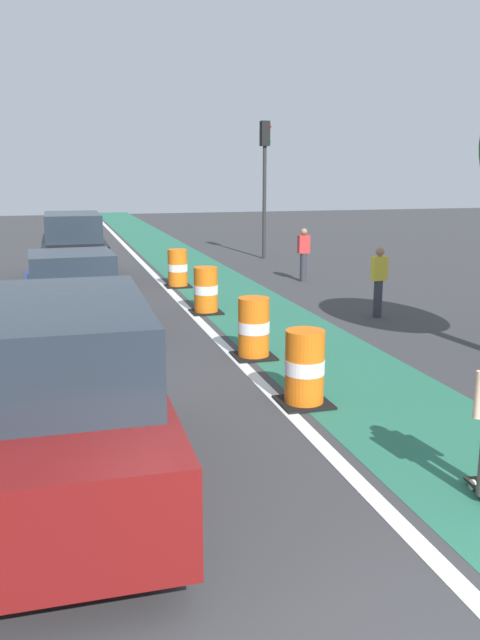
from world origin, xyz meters
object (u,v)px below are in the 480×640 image
object	(u,v)px
traffic_barrel_far	(178,269)
traffic_barrel_mid	(254,328)
pedestrian_waiting	(304,253)
traffic_barrel_back	(206,291)
parked_suv_nearest	(66,399)
pedestrian_crossing	(379,280)
parked_sedan_second	(72,294)
traffic_barrel_front	(305,368)
traffic_light_corner	(265,165)
parked_suv_third	(74,246)

from	to	relation	value
traffic_barrel_far	traffic_barrel_mid	bearing A→B (deg)	-90.19
traffic_barrel_mid	traffic_barrel_far	size ratio (longest dim) A/B	1.00
pedestrian_waiting	traffic_barrel_back	bearing A→B (deg)	-136.80
parked_suv_nearest	traffic_barrel_back	world-z (taller)	parked_suv_nearest
traffic_barrel_back	pedestrian_crossing	distance (m)	4.00
parked_sedan_second	traffic_barrel_front	xyz separation A→B (m)	(3.04, -5.23, -0.30)
traffic_barrel_far	traffic_light_corner	bearing A→B (deg)	50.93
parked_suv_third	pedestrian_waiting	bearing A→B (deg)	-18.27
parked_sedan_second	traffic_barrel_back	world-z (taller)	parked_sedan_second
parked_suv_third	traffic_light_corner	world-z (taller)	traffic_light_corner
parked_suv_third	traffic_barrel_far	bearing A→B (deg)	-36.94
parked_suv_nearest	traffic_barrel_far	xyz separation A→B (m)	(3.32, 11.95, -0.50)
parked_suv_third	traffic_barrel_far	xyz separation A→B (m)	(2.83, -2.13, -0.50)
traffic_barrel_front	traffic_barrel_mid	xyz separation A→B (m)	(0.01, 2.50, 0.00)
traffic_light_corner	traffic_barrel_front	bearing A→B (deg)	-105.83
traffic_barrel_front	pedestrian_waiting	bearing A→B (deg)	68.85
parked_suv_nearest	traffic_barrel_front	size ratio (longest dim) A/B	4.25
pedestrian_crossing	pedestrian_waiting	size ratio (longest dim) A/B	1.00
traffic_light_corner	traffic_barrel_back	bearing A→B (deg)	-115.71
traffic_barrel_far	parked_suv_nearest	bearing A→B (deg)	-105.51
parked_suv_nearest	traffic_barrel_front	xyz separation A→B (m)	(3.28, 1.83, -0.50)
traffic_barrel_front	pedestrian_crossing	bearing A→B (deg)	52.85
traffic_barrel_far	pedestrian_waiting	world-z (taller)	pedestrian_waiting
parked_suv_nearest	pedestrian_crossing	distance (m)	9.70
pedestrian_crossing	pedestrian_waiting	distance (m)	5.15
parked_sedan_second	traffic_barrel_front	world-z (taller)	parked_sedan_second
parked_sedan_second	traffic_barrel_front	distance (m)	6.05
parked_sedan_second	parked_suv_third	size ratio (longest dim) A/B	0.91
parked_suv_third	traffic_barrel_front	world-z (taller)	parked_suv_third
parked_suv_third	parked_suv_nearest	bearing A→B (deg)	-91.99
parked_sedan_second	pedestrian_waiting	bearing A→B (deg)	34.80
pedestrian_crossing	traffic_barrel_front	bearing A→B (deg)	-127.15
traffic_barrel_mid	parked_suv_nearest	bearing A→B (deg)	-127.19
traffic_barrel_back	traffic_barrel_front	bearing A→B (deg)	-90.22
traffic_barrel_front	traffic_barrel_back	size ratio (longest dim) A/B	1.00
traffic_barrel_front	parked_suv_third	bearing A→B (deg)	102.85
parked_suv_third	traffic_barrel_front	size ratio (longest dim) A/B	4.23
traffic_light_corner	parked_sedan_second	bearing A→B (deg)	-125.92
traffic_barrel_far	parked_sedan_second	bearing A→B (deg)	-122.15
traffic_barrel_back	parked_suv_nearest	bearing A→B (deg)	-111.85
parked_suv_third	traffic_light_corner	xyz separation A→B (m)	(7.18, 3.24, 2.47)
traffic_barrel_back	traffic_light_corner	xyz separation A→B (m)	(4.37, 9.07, 2.97)
parked_suv_third	traffic_barrel_mid	bearing A→B (deg)	-73.95
pedestrian_waiting	parked_suv_nearest	bearing A→B (deg)	-121.12
pedestrian_crossing	pedestrian_waiting	world-z (taller)	same
parked_sedan_second	traffic_barrel_mid	distance (m)	4.10
parked_suv_nearest	pedestrian_crossing	bearing A→B (deg)	43.89
parked_suv_third	traffic_barrel_front	distance (m)	12.57
parked_sedan_second	traffic_barrel_back	distance (m)	3.30
parked_sedan_second	traffic_light_corner	xyz separation A→B (m)	(7.43, 10.26, 2.67)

